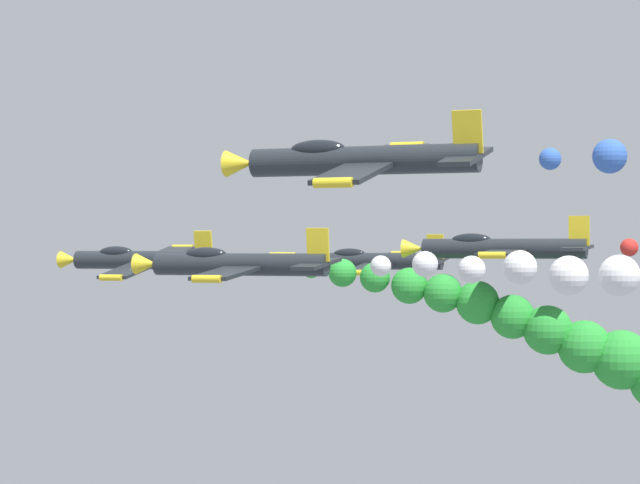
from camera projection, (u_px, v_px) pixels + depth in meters
name	position (u px, v px, depth m)	size (l,w,h in m)	color
airplane_lead	(140.00, 260.00, 76.53)	(9.46, 10.35, 2.91)	#23282D
smoke_trail_lead	(548.00, 335.00, 69.07)	(4.12, 25.08, 8.40)	green
airplane_left_inner	(236.00, 264.00, 61.99)	(9.54, 10.35, 2.55)	#23282D
airplane_right_inner	(373.00, 261.00, 83.66)	(9.53, 10.35, 2.62)	#23282D
airplane_left_outer	(500.00, 248.00, 69.43)	(9.57, 10.35, 2.34)	#23282D
airplane_right_outer	(359.00, 160.00, 48.30)	(9.42, 10.35, 3.01)	#23282D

